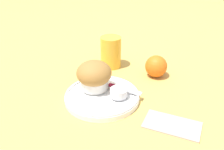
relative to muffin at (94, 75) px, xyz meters
name	(u,v)px	position (x,y,z in m)	size (l,w,h in m)	color
ground_plane	(109,98)	(0.05, -0.01, -0.06)	(3.00, 3.00, 0.00)	tan
plate	(102,96)	(0.03, -0.02, -0.05)	(0.20, 0.20, 0.02)	white
muffin	(94,75)	(0.00, 0.00, 0.00)	(0.10, 0.10, 0.08)	silver
cream_ramekin	(119,92)	(0.08, -0.01, -0.03)	(0.05, 0.05, 0.02)	silver
berry_pair	(113,86)	(0.05, 0.02, -0.03)	(0.02, 0.01, 0.01)	maroon
butter_knife	(112,87)	(0.04, 0.02, -0.04)	(0.17, 0.02, 0.00)	silver
orange_fruit	(156,66)	(0.13, 0.17, -0.02)	(0.07, 0.07, 0.07)	orange
juice_glass	(111,52)	(-0.03, 0.18, -0.01)	(0.07, 0.07, 0.11)	gold
folded_napkin	(172,124)	(0.23, -0.05, -0.05)	(0.13, 0.07, 0.01)	#D19E93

